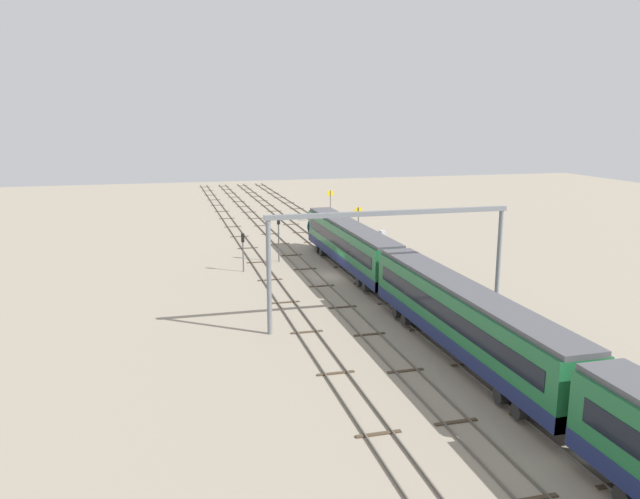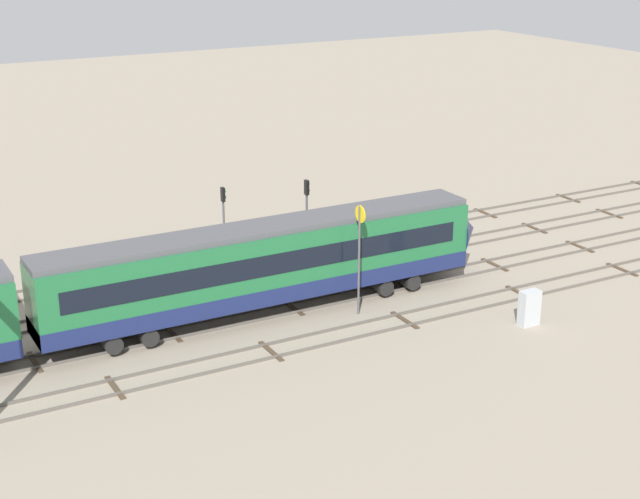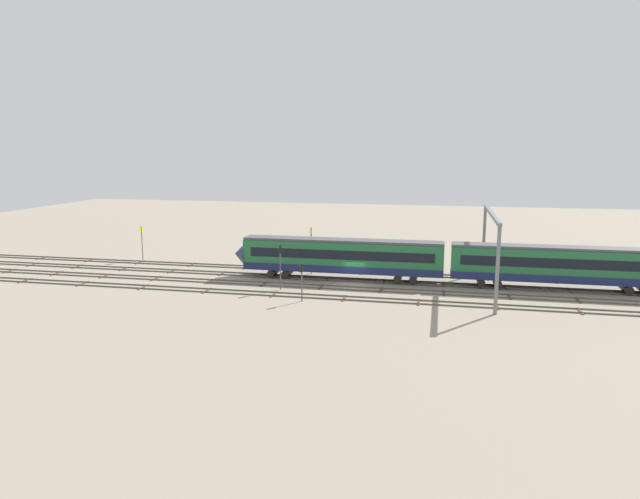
% 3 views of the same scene
% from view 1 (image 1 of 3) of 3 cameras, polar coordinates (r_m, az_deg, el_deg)
% --- Properties ---
extents(ground_plane, '(194.43, 194.43, 0.00)m').
position_cam_1_polar(ground_plane, '(61.94, 1.30, -2.47)').
color(ground_plane, gray).
extents(track_near_foreground, '(178.43, 2.40, 0.16)m').
position_cam_1_polar(track_near_foreground, '(63.95, 6.91, -2.02)').
color(track_near_foreground, '#59544C').
rests_on(track_near_foreground, ground).
extents(track_with_train, '(178.43, 2.40, 0.16)m').
position_cam_1_polar(track_with_train, '(62.53, 3.21, -2.28)').
color(track_with_train, '#59544C').
rests_on(track_with_train, ground).
extents(track_middle, '(178.43, 2.40, 0.16)m').
position_cam_1_polar(track_middle, '(61.38, -0.65, -2.53)').
color(track_middle, '#59544C').
rests_on(track_middle, ground).
extents(track_second_far, '(178.43, 2.40, 0.16)m').
position_cam_1_polar(track_second_far, '(60.52, -4.64, -2.78)').
color(track_second_far, '#59544C').
rests_on(track_second_far, ground).
extents(train, '(100.00, 3.24, 4.80)m').
position_cam_1_polar(train, '(32.17, 23.00, -12.58)').
color(train, '#1E6638').
rests_on(train, ground).
extents(overhead_gantry, '(0.40, 19.10, 8.82)m').
position_cam_1_polar(overhead_gantry, '(46.52, 6.50, 0.97)').
color(overhead_gantry, slate).
rests_on(overhead_gantry, ground).
extents(speed_sign_near_foreground, '(0.14, 1.00, 4.88)m').
position_cam_1_polar(speed_sign_near_foreground, '(93.53, 0.97, 4.52)').
color(speed_sign_near_foreground, '#4C4C51').
rests_on(speed_sign_near_foreground, ground).
extents(speed_sign_mid_trackside, '(0.14, 0.92, 5.99)m').
position_cam_1_polar(speed_sign_mid_trackside, '(68.15, 3.56, 2.16)').
color(speed_sign_mid_trackside, '#4C4C51').
rests_on(speed_sign_mid_trackside, ground).
extents(signal_light_trackside_approach, '(0.31, 0.32, 4.02)m').
position_cam_1_polar(signal_light_trackside_approach, '(63.59, -7.14, 0.28)').
color(signal_light_trackside_approach, '#4C4C51').
rests_on(signal_light_trackside_approach, ground).
extents(signal_light_trackside_departure, '(0.31, 0.32, 5.07)m').
position_cam_1_polar(signal_light_trackside_departure, '(67.60, -3.85, 1.60)').
color(signal_light_trackside_departure, '#4C4C51').
rests_on(signal_light_trackside_departure, ground).
extents(relay_cabinet, '(1.08, 0.60, 1.87)m').
position_cam_1_polar(relay_cabinet, '(76.90, 5.79, 1.06)').
color(relay_cabinet, '#B2B7BC').
rests_on(relay_cabinet, ground).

